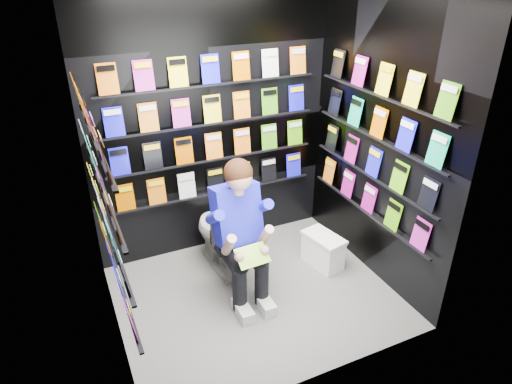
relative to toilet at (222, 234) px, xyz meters
name	(u,v)px	position (x,y,z in m)	size (l,w,h in m)	color
floor	(255,296)	(0.10, -0.57, -0.37)	(2.40, 2.40, 0.00)	slate
wall_back	(212,127)	(0.10, 0.43, 0.93)	(2.40, 0.04, 2.60)	black
wall_front	(324,228)	(0.10, -1.57, 0.93)	(2.40, 0.04, 2.60)	black
wall_left	(96,196)	(-1.10, -0.57, 0.93)	(0.04, 2.00, 2.60)	black
wall_right	(379,143)	(1.30, -0.57, 0.93)	(0.04, 2.00, 2.60)	black
comics_back	(213,128)	(0.10, 0.40, 0.94)	(2.10, 0.06, 1.37)	orange
comics_left	(101,195)	(-1.07, -0.57, 0.94)	(0.06, 1.70, 1.37)	orange
comics_right	(376,143)	(1.27, -0.57, 0.94)	(0.06, 1.70, 1.37)	orange
toilet	(222,234)	(0.00, 0.00, 0.00)	(0.42, 0.75, 0.73)	white
longbox	(323,251)	(0.91, -0.41, -0.22)	(0.22, 0.40, 0.30)	white
longbox_lid	(324,237)	(0.91, -0.41, -0.05)	(0.24, 0.43, 0.03)	white
reader	(236,215)	(0.00, -0.38, 0.42)	(0.54, 0.79, 1.45)	#2424C2
held_comic	(252,256)	(0.00, -0.73, 0.21)	(0.28, 0.01, 0.19)	green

